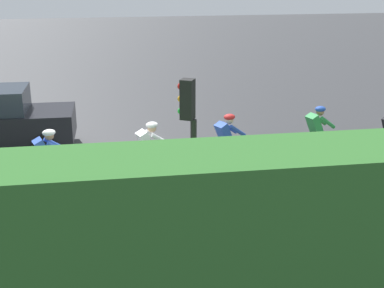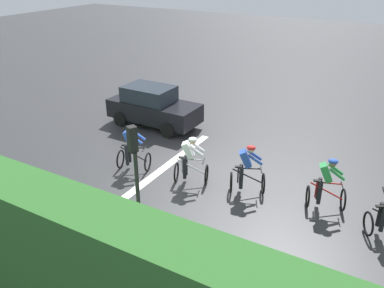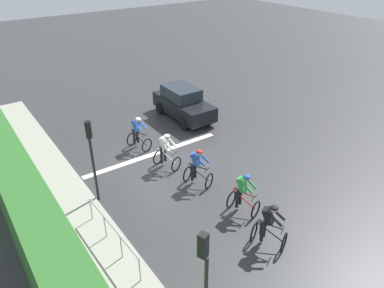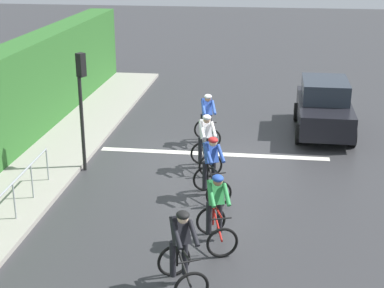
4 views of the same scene
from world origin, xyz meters
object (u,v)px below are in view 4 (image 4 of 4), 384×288
at_px(traffic_light_near_crossing, 82,94).
at_px(pedestrian_railing_kerbside, 23,182).
at_px(cyclist_lead, 182,251).
at_px(cyclist_mid, 211,169).
at_px(cyclist_fourth, 206,143).
at_px(cyclist_second, 216,211).
at_px(cyclist_trailing, 207,120).
at_px(car_black, 324,107).

relative_size(traffic_light_near_crossing, pedestrian_railing_kerbside, 0.96).
height_order(cyclist_lead, cyclist_mid, same).
relative_size(cyclist_fourth, pedestrian_railing_kerbside, 0.48).
bearing_deg(cyclist_lead, cyclist_second, -105.24).
distance_m(cyclist_second, cyclist_mid, 2.40).
height_order(cyclist_trailing, car_black, car_black).
height_order(cyclist_trailing, traffic_light_near_crossing, traffic_light_near_crossing).
height_order(cyclist_mid, pedestrian_railing_kerbside, cyclist_mid).
height_order(cyclist_second, pedestrian_railing_kerbside, cyclist_second).
relative_size(cyclist_mid, pedestrian_railing_kerbside, 0.48).
bearing_deg(car_black, cyclist_trailing, 24.59).
height_order(cyclist_second, car_black, car_black).
relative_size(car_black, traffic_light_near_crossing, 1.23).
relative_size(cyclist_fourth, traffic_light_near_crossing, 0.50).
bearing_deg(traffic_light_near_crossing, cyclist_fourth, -173.09).
bearing_deg(cyclist_fourth, pedestrian_railing_kerbside, 39.13).
xyz_separation_m(cyclist_lead, cyclist_mid, (-0.14, -4.14, 0.00)).
relative_size(cyclist_trailing, car_black, 0.40).
xyz_separation_m(cyclist_lead, pedestrian_railing_kerbside, (4.23, -2.73, -0.01)).
bearing_deg(pedestrian_railing_kerbside, cyclist_lead, 147.11).
bearing_deg(cyclist_mid, cyclist_second, 98.14).
xyz_separation_m(cyclist_second, cyclist_mid, (0.34, -2.38, 0.00)).
xyz_separation_m(cyclist_second, pedestrian_railing_kerbside, (4.71, -0.97, -0.01)).
relative_size(cyclist_lead, pedestrian_railing_kerbside, 0.48).
xyz_separation_m(cyclist_second, car_black, (-2.88, -8.19, 0.08)).
height_order(cyclist_second, traffic_light_near_crossing, traffic_light_near_crossing).
bearing_deg(cyclist_trailing, pedestrian_railing_kerbside, 55.23).
distance_m(cyclist_lead, cyclist_second, 1.83).
xyz_separation_m(car_black, pedestrian_railing_kerbside, (7.58, 7.22, -0.09)).
distance_m(cyclist_mid, cyclist_trailing, 4.12).
relative_size(cyclist_second, car_black, 0.40).
bearing_deg(cyclist_mid, pedestrian_railing_kerbside, 17.89).
xyz_separation_m(cyclist_mid, cyclist_fourth, (0.35, -1.86, 0.00)).
height_order(cyclist_mid, car_black, car_black).
xyz_separation_m(cyclist_lead, cyclist_fourth, (0.21, -6.00, 0.00)).
relative_size(cyclist_mid, cyclist_trailing, 1.00).
distance_m(cyclist_mid, traffic_light_near_crossing, 4.25).
bearing_deg(cyclist_mid, traffic_light_near_crossing, -21.28).
height_order(cyclist_lead, car_black, car_black).
distance_m(cyclist_second, car_black, 8.68).
distance_m(cyclist_fourth, traffic_light_near_crossing, 3.69).
bearing_deg(pedestrian_railing_kerbside, cyclist_mid, -162.11).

